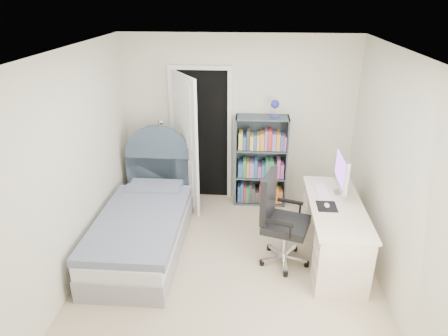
# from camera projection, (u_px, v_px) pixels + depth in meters

# --- Properties ---
(room_shell) EXTENTS (3.50, 3.70, 2.60)m
(room_shell) POSITION_uv_depth(u_px,v_px,m) (230.00, 171.00, 4.28)
(room_shell) COLOR tan
(room_shell) RESTS_ON ground
(door) EXTENTS (0.92, 0.72, 2.06)m
(door) POSITION_uv_depth(u_px,v_px,m) (191.00, 139.00, 5.83)
(door) COLOR black
(door) RESTS_ON ground
(bed) EXTENTS (1.02, 2.12, 1.31)m
(bed) POSITION_uv_depth(u_px,v_px,m) (144.00, 224.00, 5.08)
(bed) COLOR gray
(bed) RESTS_ON ground
(nightstand) EXTENTS (0.44, 0.44, 0.65)m
(nightstand) POSITION_uv_depth(u_px,v_px,m) (159.00, 175.00, 6.14)
(nightstand) COLOR tan
(nightstand) RESTS_ON ground
(floor_lamp) EXTENTS (0.19, 0.19, 1.32)m
(floor_lamp) POSITION_uv_depth(u_px,v_px,m) (162.00, 169.00, 6.08)
(floor_lamp) COLOR silver
(floor_lamp) RESTS_ON ground
(bookcase) EXTENTS (0.77, 0.33, 1.63)m
(bookcase) POSITION_uv_depth(u_px,v_px,m) (261.00, 164.00, 6.00)
(bookcase) COLOR #3C4952
(bookcase) RESTS_ON ground
(desk) EXTENTS (0.61, 1.53, 1.26)m
(desk) POSITION_uv_depth(u_px,v_px,m) (334.00, 229.00, 4.77)
(desk) COLOR beige
(desk) RESTS_ON ground
(office_chair) EXTENTS (0.63, 0.65, 1.14)m
(office_chair) POSITION_uv_depth(u_px,v_px,m) (279.00, 215.00, 4.64)
(office_chair) COLOR silver
(office_chair) RESTS_ON ground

